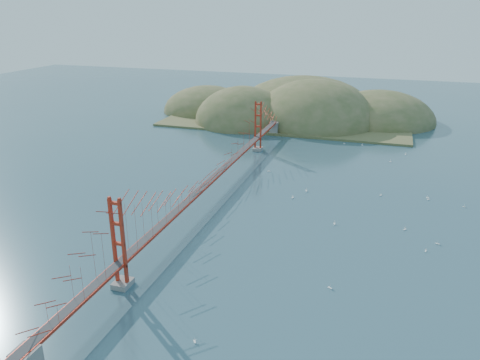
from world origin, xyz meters
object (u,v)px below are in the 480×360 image
(sailboat_2, at_px, (438,243))
(sailboat_1, at_px, (334,223))
(bridge, at_px, (211,159))
(sailboat_0, at_px, (293,197))

(sailboat_2, xyz_separation_m, sailboat_1, (-14.89, 2.04, 0.00))
(bridge, xyz_separation_m, sailboat_2, (37.27, -6.94, -6.85))
(sailboat_0, height_order, sailboat_2, sailboat_2)
(sailboat_0, relative_size, sailboat_1, 0.93)
(sailboat_0, bearing_deg, sailboat_2, -24.25)
(bridge, relative_size, sailboat_0, 137.32)
(sailboat_2, bearing_deg, sailboat_0, 155.75)
(sailboat_2, distance_m, sailboat_1, 15.03)
(bridge, height_order, sailboat_0, bridge)
(sailboat_0, xyz_separation_m, sailboat_1, (8.44, -8.47, 0.01))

